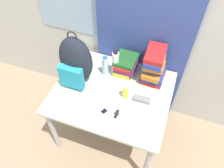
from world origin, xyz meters
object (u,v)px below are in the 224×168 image
(book_stack_left, at_px, (125,64))
(book_stack_center, at_px, (154,66))
(backpack, at_px, (76,62))
(cell_phone, at_px, (104,112))
(wristwatch, at_px, (117,114))
(sports_bottle, at_px, (115,63))
(water_bottle, at_px, (105,66))
(sunscreen_bottle, at_px, (125,92))
(sunglasses_case, at_px, (142,99))

(book_stack_left, relative_size, book_stack_center, 0.81)
(backpack, bearing_deg, book_stack_center, 22.25)
(book_stack_center, relative_size, cell_phone, 2.75)
(book_stack_center, xyz_separation_m, wristwatch, (-0.18, -0.51, -0.15))
(sports_bottle, height_order, cell_phone, sports_bottle)
(water_bottle, xyz_separation_m, wristwatch, (0.26, -0.41, -0.10))
(book_stack_center, bearing_deg, sunscreen_bottle, -119.60)
(sports_bottle, bearing_deg, sunglasses_case, -35.35)
(sunscreen_bottle, bearing_deg, backpack, 175.33)
(sports_bottle, bearing_deg, sunscreen_bottle, -53.47)
(cell_phone, distance_m, sunglasses_case, 0.35)
(sports_bottle, relative_size, wristwatch, 3.20)
(water_bottle, distance_m, cell_phone, 0.46)
(sports_bottle, height_order, wristwatch, sports_bottle)
(book_stack_left, xyz_separation_m, sports_bottle, (-0.08, -0.07, 0.05))
(book_stack_left, xyz_separation_m, book_stack_center, (0.27, -0.00, 0.07))
(backpack, distance_m, sports_bottle, 0.38)
(water_bottle, xyz_separation_m, sunglasses_case, (0.42, -0.20, -0.09))
(wristwatch, bearing_deg, sunscreen_bottle, 87.23)
(book_stack_center, relative_size, sunscreen_bottle, 2.22)
(backpack, distance_m, sunglasses_case, 0.67)
(book_stack_center, bearing_deg, book_stack_left, 179.77)
(book_stack_left, distance_m, sports_bottle, 0.12)
(backpack, height_order, wristwatch, backpack)
(sunscreen_bottle, height_order, wristwatch, sunscreen_bottle)
(water_bottle, bearing_deg, sunscreen_bottle, -37.28)
(water_bottle, height_order, wristwatch, water_bottle)
(sports_bottle, relative_size, cell_phone, 2.41)
(backpack, xyz_separation_m, cell_phone, (0.36, -0.26, -0.23))
(book_stack_center, distance_m, wristwatch, 0.56)
(book_stack_center, bearing_deg, water_bottle, -166.70)
(backpack, relative_size, water_bottle, 2.47)
(book_stack_left, distance_m, book_stack_center, 0.28)
(book_stack_left, relative_size, sunglasses_case, 1.72)
(sports_bottle, xyz_separation_m, sunscreen_bottle, (0.18, -0.24, -0.07))
(book_stack_center, distance_m, sports_bottle, 0.36)
(book_stack_center, relative_size, sunglasses_case, 2.13)
(sunglasses_case, relative_size, wristwatch, 1.72)
(sports_bottle, height_order, sunglasses_case, sports_bottle)
(sports_bottle, bearing_deg, book_stack_left, 40.87)
(book_stack_left, bearing_deg, book_stack_center, -0.23)
(sports_bottle, bearing_deg, water_bottle, -157.61)
(water_bottle, distance_m, wristwatch, 0.49)
(book_stack_center, relative_size, sports_bottle, 1.14)
(sunglasses_case, bearing_deg, backpack, 176.89)
(sports_bottle, distance_m, sunscreen_bottle, 0.31)
(water_bottle, xyz_separation_m, sunscreen_bottle, (0.27, -0.20, -0.04))
(book_stack_center, distance_m, water_bottle, 0.46)
(backpack, height_order, sunscreen_bottle, backpack)
(sunglasses_case, distance_m, wristwatch, 0.26)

